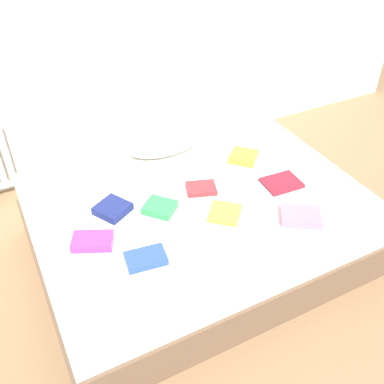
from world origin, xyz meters
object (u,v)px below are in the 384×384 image
at_px(textbook_yellow, 244,157).
at_px(textbook_blue, 146,258).
at_px(textbook_maroon, 282,183).
at_px(textbook_lime, 225,213).
at_px(bed, 195,224).
at_px(textbook_purple, 93,241).
at_px(textbook_navy, 113,209).
at_px(pillow, 164,143).
at_px(textbook_red, 201,188).
at_px(textbook_pink, 301,217).
at_px(textbook_white, 279,151).
at_px(textbook_green, 160,207).

bearing_deg(textbook_yellow, textbook_blue, -102.06).
height_order(textbook_maroon, textbook_lime, textbook_lime).
bearing_deg(bed, textbook_purple, -168.79).
bearing_deg(textbook_purple, textbook_navy, 73.51).
xyz_separation_m(bed, textbook_blue, (-0.49, -0.38, 0.27)).
distance_m(pillow, textbook_lime, 0.79).
bearing_deg(pillow, textbook_purple, -136.95).
bearing_deg(pillow, textbook_navy, -139.10).
bearing_deg(textbook_red, textbook_pink, -33.72).
bearing_deg(textbook_lime, textbook_white, -18.02).
bearing_deg(textbook_pink, bed, 163.93).
relative_size(textbook_navy, textbook_purple, 0.81).
distance_m(textbook_blue, textbook_white, 1.32).
relative_size(textbook_red, textbook_white, 0.98).
bearing_deg(textbook_navy, textbook_white, -26.44).
relative_size(textbook_blue, textbook_pink, 0.92).
relative_size(pillow, textbook_white, 2.83).
relative_size(textbook_navy, textbook_red, 0.96).
distance_m(textbook_navy, textbook_pink, 1.08).
relative_size(textbook_blue, textbook_navy, 1.19).
relative_size(textbook_maroon, textbook_red, 1.28).
height_order(textbook_yellow, textbook_white, same).
bearing_deg(textbook_green, textbook_navy, -155.62).
bearing_deg(textbook_pink, textbook_red, 159.72).
bearing_deg(textbook_pink, textbook_green, 179.72).
distance_m(textbook_navy, textbook_white, 1.24).
xyz_separation_m(textbook_maroon, textbook_white, (0.20, 0.30, 0.01)).
relative_size(textbook_maroon, textbook_white, 1.25).
xyz_separation_m(textbook_blue, textbook_lime, (0.55, 0.13, -0.01)).
distance_m(pillow, textbook_purple, 0.99).
distance_m(textbook_lime, textbook_navy, 0.65).
bearing_deg(textbook_lime, textbook_green, 98.33).
relative_size(textbook_maroon, textbook_navy, 1.33).
xyz_separation_m(textbook_maroon, textbook_purple, (-1.22, 0.02, 0.01)).
relative_size(textbook_navy, textbook_white, 0.94).
relative_size(textbook_green, textbook_purple, 0.81).
distance_m(bed, textbook_white, 0.79).
bearing_deg(textbook_yellow, textbook_green, -115.26).
xyz_separation_m(textbook_lime, textbook_navy, (-0.57, 0.32, 0.01)).
bearing_deg(textbook_navy, textbook_blue, -116.50).
xyz_separation_m(textbook_lime, textbook_red, (-0.01, 0.27, 0.00)).
xyz_separation_m(textbook_yellow, textbook_red, (-0.42, -0.17, -0.01)).
distance_m(textbook_yellow, textbook_blue, 1.11).
relative_size(textbook_purple, textbook_white, 1.16).
distance_m(pillow, textbook_white, 0.80).
bearing_deg(textbook_blue, textbook_green, 63.66).
height_order(textbook_blue, textbook_red, textbook_blue).
bearing_deg(textbook_yellow, textbook_maroon, -32.98).
distance_m(pillow, textbook_yellow, 0.56).
distance_m(bed, pillow, 0.62).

